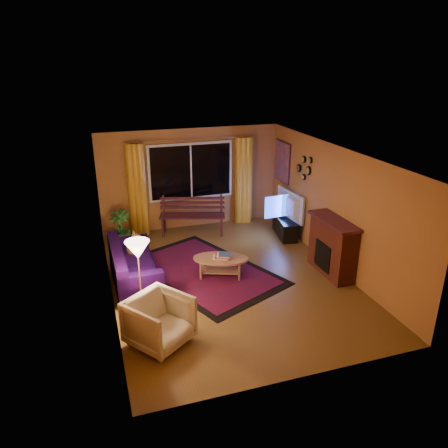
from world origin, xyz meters
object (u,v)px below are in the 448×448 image
object	(u,v)px
sofa	(134,265)
armchair	(159,319)
floor_lamp	(140,280)
bench	(193,225)
tv_console	(285,227)
coffee_table	(221,267)

from	to	relation	value
sofa	armchair	distance (m)	2.05
armchair	floor_lamp	distance (m)	0.89
bench	tv_console	world-z (taller)	bench
coffee_table	tv_console	xyz separation A→B (m)	(2.11, 1.51, 0.02)
floor_lamp	tv_console	xyz separation A→B (m)	(3.81, 2.47, -0.47)
sofa	tv_console	xyz separation A→B (m)	(3.78, 1.26, -0.16)
sofa	tv_console	distance (m)	3.99
sofa	armchair	bearing A→B (deg)	-87.46
floor_lamp	tv_console	distance (m)	4.56
bench	sofa	size ratio (longest dim) A/B	0.84
sofa	coffee_table	bearing A→B (deg)	-9.35
sofa	floor_lamp	bearing A→B (deg)	-92.58
coffee_table	floor_lamp	bearing A→B (deg)	-150.56
tv_console	coffee_table	bearing A→B (deg)	-134.28
sofa	coffee_table	world-z (taller)	sofa
armchair	floor_lamp	world-z (taller)	floor_lamp
sofa	armchair	size ratio (longest dim) A/B	2.20
floor_lamp	bench	bearing A→B (deg)	62.53
floor_lamp	coffee_table	distance (m)	2.01
coffee_table	bench	bearing A→B (deg)	90.05
floor_lamp	tv_console	size ratio (longest dim) A/B	1.29
coffee_table	tv_console	distance (m)	2.60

